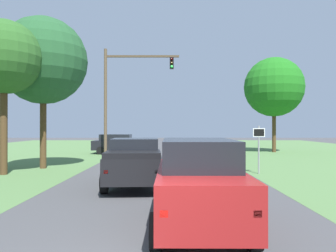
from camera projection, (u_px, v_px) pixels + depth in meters
name	position (u px, v px, depth m)	size (l,w,h in m)	color
ground_plane	(162.00, 175.00, 16.66)	(120.00, 120.00, 0.00)	#424244
red_suv_near	(198.00, 182.00, 7.97)	(2.12, 4.75, 2.05)	maroon
pickup_truck_lead	(134.00, 162.00, 13.46)	(2.46, 5.28, 1.91)	black
traffic_light	(122.00, 88.00, 26.83)	(5.96, 0.40, 8.59)	brown
keep_moving_sign	(258.00, 143.00, 17.11)	(0.60, 0.09, 2.43)	gray
oak_tree_right	(273.00, 87.00, 32.07)	(5.60, 5.60, 8.96)	#4C351E
crossing_suv_far	(117.00, 143.00, 30.18)	(4.49, 2.27, 1.73)	black
extra_tree_1	(3.00, 58.00, 16.78)	(3.68, 3.68, 7.69)	#4C351E
extra_tree_2	(42.00, 61.00, 19.34)	(4.97, 4.97, 8.65)	#4C351E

